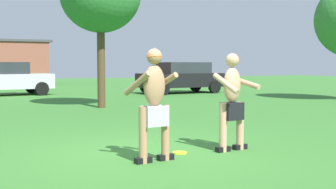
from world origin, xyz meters
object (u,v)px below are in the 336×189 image
Objects in this scene: car_silver_far_end at (3,78)px; player_in_black at (232,100)px; player_with_cap at (154,99)px; car_black_near_post at (181,77)px; frisbee at (180,153)px.

player_in_black is at bearing -82.33° from car_silver_far_end.
car_black_near_post is (7.80, 14.19, -0.12)m from player_with_cap.
car_black_near_post is (7.17, 13.81, 0.81)m from frisbee.
car_silver_far_end is at bearing 94.49° from frisbee.
player_with_cap reaches higher than frisbee.
car_black_near_post is 8.66m from car_silver_far_end.
player_with_cap reaches higher than car_silver_far_end.
car_silver_far_end is (-0.62, 16.25, -0.12)m from player_with_cap.
frisbee is 15.58m from car_black_near_post.
player_in_black is at bearing -114.11° from car_black_near_post.
player_in_black is 15.32m from car_black_near_post.
car_silver_far_end is at bearing 97.67° from player_in_black.
frisbee is at bearing -85.51° from car_silver_far_end.
player_in_black is 6.71× the size of frisbee.
frisbee is (0.63, 0.38, -0.93)m from player_with_cap.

